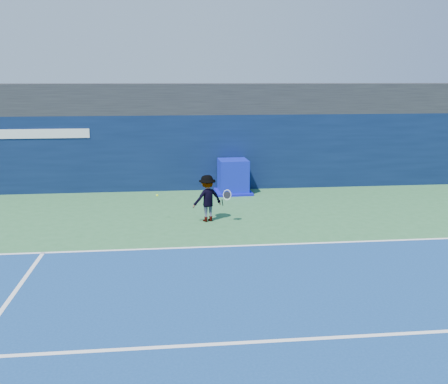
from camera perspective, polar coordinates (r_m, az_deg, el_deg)
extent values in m
plane|color=#2F6A3A|center=(10.71, 3.40, -11.43)|extent=(80.00, 80.00, 0.00)
cube|color=white|center=(13.46, 1.28, -6.19)|extent=(24.00, 0.10, 0.01)
cube|color=white|center=(8.95, 5.60, -16.59)|extent=(24.00, 0.10, 0.01)
cube|color=black|center=(21.20, -1.69, 10.68)|extent=(36.00, 3.00, 1.20)
cube|color=#0A1839|center=(20.39, -1.43, 4.67)|extent=(36.00, 1.00, 3.00)
cube|color=white|center=(20.42, -21.41, 6.21)|extent=(4.50, 0.04, 0.35)
cube|color=#0B16A4|center=(19.53, 1.04, 1.81)|extent=(1.16, 1.16, 1.32)
cube|color=#0C0CA9|center=(19.65, 1.04, 0.04)|extent=(1.45, 1.45, 0.09)
imported|color=white|center=(15.62, -1.92, -0.72)|extent=(1.08, 0.84, 1.48)
cylinder|color=black|center=(15.44, -0.18, -1.21)|extent=(0.07, 0.13, 0.23)
torus|color=silver|center=(15.34, 0.36, -0.34)|extent=(0.27, 0.15, 0.26)
cylinder|color=black|center=(15.34, 0.36, -0.34)|extent=(0.23, 0.12, 0.22)
sphere|color=#D5FC1C|center=(15.77, -7.64, -0.38)|extent=(0.07, 0.07, 0.07)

